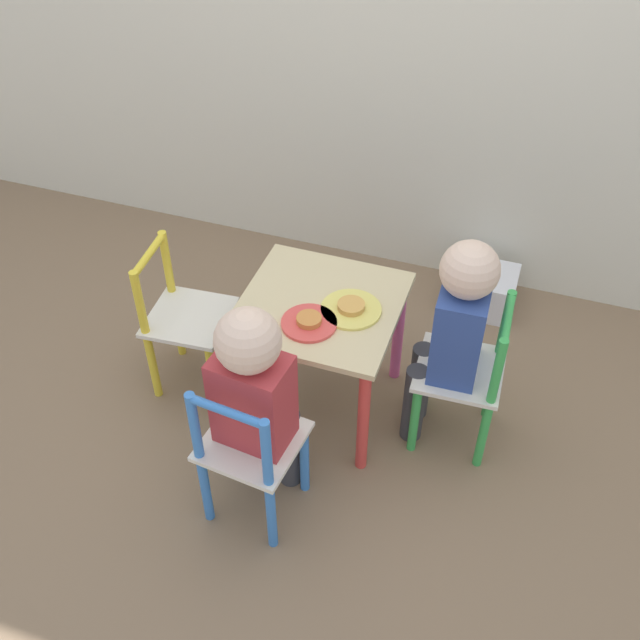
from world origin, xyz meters
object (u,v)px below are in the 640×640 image
Objects in this scene: chair_green at (466,376)px; child_front at (256,391)px; plate_front at (309,322)px; chair_blue at (249,452)px; plate_right at (351,308)px; storage_bin at (480,289)px; kids_table at (320,324)px; chair_yellow at (184,321)px; child_right at (454,326)px.

chair_green is 0.72× the size of child_front.
child_front is at bearing -97.64° from plate_front.
child_front is (0.01, 0.06, 0.19)m from chair_blue.
child_front is at bearing -109.04° from plate_right.
storage_bin is at bearing -107.12° from child_front.
kids_table is at bearing -90.00° from chair_blue.
kids_table is 0.42m from child_front.
chair_yellow is at bearing -35.17° from child_front.
child_front is at bearing -52.56° from chair_green.
child_front is at bearing -90.00° from chair_blue.
child_front is (-0.45, -0.42, -0.00)m from child_right.
plate_right is (0.56, 0.04, 0.19)m from chair_yellow.
plate_front reaches higher than kids_table.
child_front reaches higher than kids_table.
plate_front is at bearing -78.21° from chair_green.
chair_green is 0.52m from plate_front.
kids_table is at bearing 180.00° from plate_right.
chair_green reaches higher than storage_bin.
chair_green is at bearing -130.90° from chair_blue.
chair_green is 0.93m from chair_yellow.
chair_yellow is at bearing -175.66° from kids_table.
chair_green reaches higher than plate_front.
kids_table is 0.13m from plate_right.
chair_green is 1.00× the size of chair_blue.
plate_front is 0.63× the size of storage_bin.
chair_green and chair_blue have the same top height.
child_right reaches higher than kids_table.
child_front reaches higher than chair_yellow.
plate_front is at bearing -76.52° from child_right.
chair_green is at bearing 90.00° from child_right.
plate_right is (-0.31, -0.02, -0.00)m from child_right.
child_right reaches higher than plate_front.
plate_front is (-0.47, -0.12, 0.19)m from chair_green.
chair_yellow is (-0.93, -0.05, 0.00)m from chair_green.
child_front reaches higher than plate_front.
plate_right and plate_front have the same top height.
child_right is at bearing 3.17° from plate_right.
child_right is 4.54× the size of plate_front.
kids_table is 1.83× the size of storage_bin.
plate_front is (0.05, 0.37, 0.19)m from chair_blue.
chair_green is (0.47, 0.02, -0.10)m from kids_table.
plate_right is 0.14m from plate_front.
chair_blue is 1.26m from storage_bin.
chair_green is at bearing 3.05° from plate_right.
plate_front is at bearing -102.06° from chair_yellow.
chair_yellow reaches higher than plate_right.
chair_green is 0.41m from plate_right.
storage_bin is at bearing 61.84° from plate_front.
chair_blue reaches higher than storage_bin.
chair_yellow reaches higher than plate_front.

